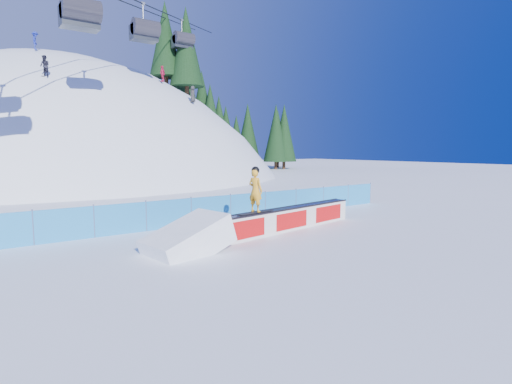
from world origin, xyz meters
TOP-DOWN VIEW (x-y plane):
  - ground at (0.00, 0.00)m, footprint 160.00×160.00m
  - snow_hill at (0.00, 42.00)m, footprint 64.00×64.00m
  - treeline at (24.79, 41.57)m, footprint 23.06×11.98m
  - safety_fence at (0.00, 4.50)m, footprint 22.05×0.05m
  - chairlift at (4.74, 27.49)m, footprint 40.80×41.70m
  - rail_box at (1.72, 1.32)m, footprint 7.80×1.76m
  - snow_ramp at (-3.11, 0.56)m, footprint 2.97×2.12m
  - snowboarder at (-0.09, 1.03)m, footprint 1.68×0.67m
  - distant_skiers at (2.22, 29.09)m, footprint 14.57×9.49m

SIDE VIEW (x-z plane):
  - snow_hill at x=0.00m, z-range -50.00..14.00m
  - ground at x=0.00m, z-range 0.00..0.00m
  - snow_ramp at x=-3.11m, z-range -0.85..0.85m
  - rail_box at x=1.72m, z-range -0.01..0.93m
  - safety_fence at x=0.00m, z-range -0.05..1.25m
  - snowboarder at x=-0.09m, z-range 0.92..2.65m
  - treeline at x=24.79m, z-range -0.38..18.73m
  - distant_skiers at x=2.22m, z-range 7.89..14.30m
  - chairlift at x=4.74m, z-range 5.89..27.89m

